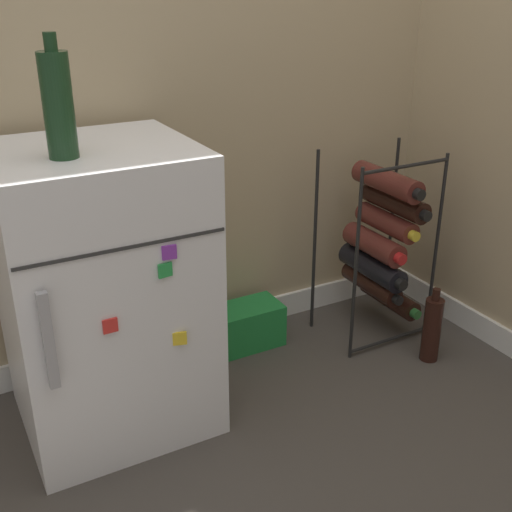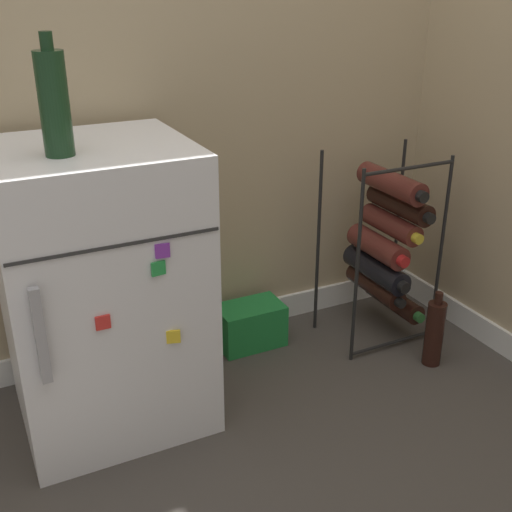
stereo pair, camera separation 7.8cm
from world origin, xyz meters
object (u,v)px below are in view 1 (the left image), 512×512
Objects in this scene: mini_fridge at (105,292)px; soda_box at (248,325)px; wine_rack at (382,242)px; loose_bottle_floor at (432,329)px; fridge_top_bottle at (58,104)px.

mini_fridge reaches higher than soda_box.
soda_box is at bearing 164.81° from wine_rack.
loose_bottle_floor is at bearing -83.13° from wine_rack.
soda_box is 0.82× the size of fridge_top_bottle.
fridge_top_bottle is at bearing -159.13° from soda_box.
soda_box is (0.53, 0.16, -0.33)m from mini_fridge.
fridge_top_bottle reaches higher than loose_bottle_floor.
mini_fridge is at bearing -163.18° from soda_box.
soda_box is at bearing 142.59° from loose_bottle_floor.
mini_fridge is at bearing 42.64° from fridge_top_bottle.
fridge_top_bottle reaches higher than soda_box.
mini_fridge is at bearing -178.07° from wine_rack.
mini_fridge reaches higher than loose_bottle_floor.
wine_rack is 2.53× the size of loose_bottle_floor.
soda_box is 0.62m from loose_bottle_floor.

